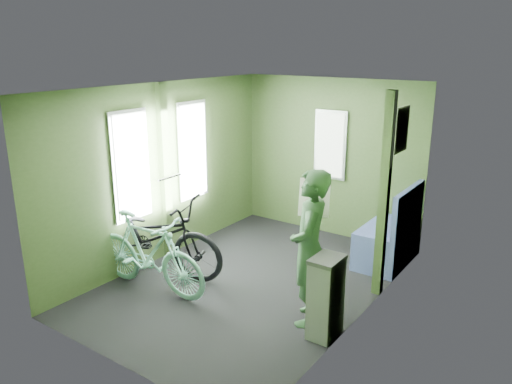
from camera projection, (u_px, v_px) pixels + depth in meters
room at (250, 164)px, 5.66m from camera, size 4.00×4.02×2.31m
bicycle_black at (154, 273)px, 6.22m from camera, size 2.03×1.16×1.05m
bicycle_mint at (151, 291)px, 5.79m from camera, size 1.61×0.62×0.99m
passenger at (310, 248)px, 4.95m from camera, size 0.58×0.75×1.61m
waste_box at (326, 297)px, 4.79m from camera, size 0.24×0.34×0.83m
bench_seat at (389, 241)px, 6.44m from camera, size 0.56×1.00×1.05m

